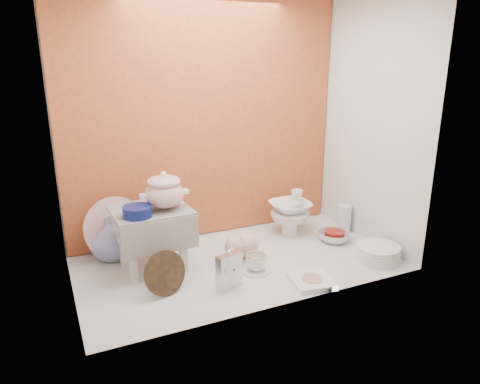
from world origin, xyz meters
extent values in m
plane|color=silver|center=(0.00, 0.00, 0.00)|extent=(1.80, 1.80, 0.00)
cube|color=#B9602E|center=(0.00, 0.50, 0.75)|extent=(1.80, 0.06, 1.50)
cube|color=silver|center=(-0.90, 0.00, 0.75)|extent=(0.06, 1.00, 1.50)
cube|color=silver|center=(0.90, 0.00, 0.75)|extent=(0.06, 1.00, 1.50)
cylinder|color=#0B1754|center=(-0.55, 0.05, 0.38)|extent=(0.19, 0.19, 0.06)
imported|color=white|center=(-0.65, 0.37, 0.13)|extent=(0.32, 0.32, 0.26)
cube|color=silver|center=(-0.16, -0.24, 0.10)|extent=(0.15, 0.09, 0.21)
ellipsoid|color=tan|center=(0.05, 0.06, 0.08)|extent=(0.32, 0.27, 0.16)
cylinder|color=white|center=(0.04, -0.14, 0.01)|extent=(0.20, 0.20, 0.01)
imported|color=white|center=(0.04, -0.14, 0.06)|extent=(0.15, 0.15, 0.09)
cube|color=white|center=(0.25, -0.39, 0.01)|extent=(0.24, 0.24, 0.03)
cylinder|color=white|center=(0.76, -0.31, 0.04)|extent=(0.34, 0.34, 0.09)
imported|color=silver|center=(0.69, 0.02, 0.03)|extent=(0.26, 0.26, 0.06)
cylinder|color=silver|center=(0.84, 0.13, 0.09)|extent=(0.11, 0.11, 0.19)
camera|label=1|loc=(-0.97, -2.14, 1.16)|focal=33.51mm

